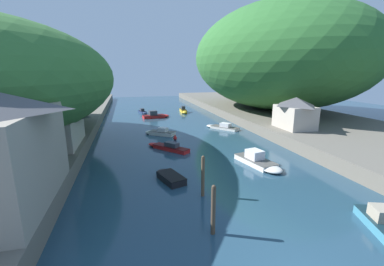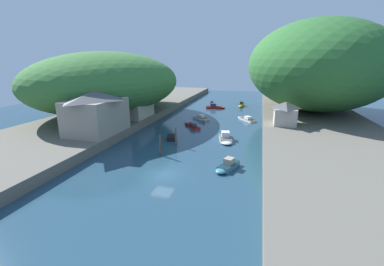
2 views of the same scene
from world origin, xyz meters
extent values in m
plane|color=#234256|center=(0.00, 30.00, 0.00)|extent=(130.00, 130.00, 0.00)
cube|color=#666056|center=(-23.20, 30.00, 0.78)|extent=(22.00, 120.00, 1.55)
cube|color=#666056|center=(23.20, 30.00, 0.78)|extent=(22.00, 120.00, 1.55)
ellipsoid|color=#387033|center=(-24.30, 27.91, 8.70)|extent=(31.23, 43.72, 14.30)
ellipsoid|color=#2D662D|center=(24.30, 44.17, 12.51)|extent=(33.24, 46.53, 21.91)
cube|color=gray|center=(-15.84, 10.08, 4.47)|extent=(7.25, 9.97, 5.83)
pyramid|color=#4C4C51|center=(-15.84, 10.08, 8.15)|extent=(7.83, 10.77, 1.53)
cube|color=#B2A899|center=(-15.59, 23.67, 3.07)|extent=(5.75, 8.07, 3.03)
pyramid|color=#3D4247|center=(-15.59, 23.67, 5.25)|extent=(6.21, 8.72, 1.34)
cube|color=#B2A899|center=(16.18, 24.86, 3.18)|extent=(4.04, 5.31, 3.25)
pyramid|color=#4C4C51|center=(16.18, 24.86, 5.43)|extent=(4.37, 5.74, 1.24)
cube|color=black|center=(-3.76, 14.24, 0.30)|extent=(2.37, 3.33, 0.60)
ellipsoid|color=black|center=(-4.23, 15.67, 0.30)|extent=(1.83, 1.87, 0.60)
cube|color=black|center=(-3.76, 14.24, 0.61)|extent=(2.42, 3.39, 0.03)
cube|color=red|center=(-1.91, 47.11, 0.28)|extent=(4.75, 2.74, 0.57)
ellipsoid|color=red|center=(0.31, 47.44, 0.28)|extent=(2.51, 2.30, 0.57)
cube|color=#450A0A|center=(-1.91, 47.11, 0.58)|extent=(4.84, 2.79, 0.03)
cube|color=#333842|center=(-2.04, 47.09, 1.05)|extent=(1.77, 1.68, 0.97)
cube|color=teal|center=(7.82, 3.99, 0.29)|extent=(2.73, 4.00, 0.58)
ellipsoid|color=teal|center=(7.17, 2.26, 0.29)|extent=(2.01, 2.24, 0.58)
cube|color=#132A33|center=(7.82, 3.99, 0.60)|extent=(2.79, 4.08, 0.03)
cube|color=#9E937F|center=(7.86, 4.10, 0.98)|extent=(1.46, 1.59, 0.80)
cube|color=silver|center=(-2.20, 31.67, 0.27)|extent=(4.11, 3.56, 0.55)
ellipsoid|color=silver|center=(-3.78, 32.76, 0.27)|extent=(2.48, 2.40, 0.55)
cube|color=#504E4A|center=(-2.20, 31.67, 0.56)|extent=(4.19, 3.63, 0.03)
cube|color=silver|center=(-2.11, 31.60, 0.86)|extent=(1.77, 1.73, 0.62)
cube|color=red|center=(-2.22, 23.51, 0.23)|extent=(4.20, 4.70, 0.46)
ellipsoid|color=red|center=(-3.84, 25.47, 0.23)|extent=(2.53, 2.71, 0.46)
cube|color=#450A0A|center=(-2.22, 23.51, 0.48)|extent=(4.29, 4.80, 0.03)
cube|color=#333842|center=(-2.12, 23.39, 0.75)|extent=(1.81, 1.92, 0.57)
cube|color=silver|center=(5.71, 16.50, 0.27)|extent=(2.97, 5.09, 0.54)
ellipsoid|color=silver|center=(6.22, 14.17, 0.27)|extent=(2.36, 2.74, 0.54)
cube|color=#504E4A|center=(5.71, 16.50, 0.55)|extent=(3.03, 5.20, 0.03)
cube|color=silver|center=(5.68, 16.65, 1.01)|extent=(1.72, 1.93, 0.94)
cube|color=silver|center=(8.70, 33.11, 0.20)|extent=(4.29, 4.87, 0.40)
ellipsoid|color=silver|center=(7.23, 35.03, 0.20)|extent=(2.75, 2.90, 0.40)
cube|color=#504E4A|center=(8.70, 33.11, 0.42)|extent=(4.38, 4.97, 0.03)
cube|color=silver|center=(8.79, 32.99, 0.74)|extent=(1.97, 2.07, 0.68)
cube|color=navy|center=(-3.83, 54.42, 0.23)|extent=(1.83, 3.51, 0.45)
ellipsoid|color=navy|center=(-3.47, 52.78, 0.23)|extent=(1.41, 1.87, 0.45)
cube|color=black|center=(-3.83, 54.42, 0.47)|extent=(1.87, 3.58, 0.03)
cube|color=#333842|center=(-3.86, 54.52, 0.76)|extent=(1.03, 1.32, 0.62)
cube|color=gold|center=(5.79, 53.00, 0.34)|extent=(1.47, 4.36, 0.68)
ellipsoid|color=gold|center=(5.65, 50.85, 0.34)|extent=(1.27, 2.22, 0.68)
cube|color=#4C3E0E|center=(5.79, 53.00, 0.69)|extent=(1.50, 4.45, 0.03)
cube|color=#333842|center=(5.80, 53.13, 1.09)|extent=(0.93, 1.55, 0.82)
cylinder|color=#4C3D2D|center=(-2.59, 6.09, 1.51)|extent=(0.28, 0.28, 3.03)
sphere|color=#4C3D2D|center=(-2.59, 6.09, 3.08)|extent=(0.25, 0.25, 0.25)
cylinder|color=brown|center=(-1.80, 10.93, 1.59)|extent=(0.27, 0.27, 3.18)
sphere|color=brown|center=(-1.80, 10.93, 3.23)|extent=(0.25, 0.25, 0.25)
sphere|color=red|center=(-0.81, 28.22, 0.27)|extent=(0.55, 0.55, 0.55)
cone|color=red|center=(-0.81, 28.22, 0.69)|extent=(0.27, 0.27, 0.27)
cylinder|color=#282D3D|center=(-13.27, 11.72, 1.98)|extent=(0.13, 0.13, 0.85)
cylinder|color=#282D3D|center=(-13.23, 11.89, 1.98)|extent=(0.13, 0.13, 0.85)
cube|color=#2D2D33|center=(-13.25, 11.81, 2.71)|extent=(0.31, 0.42, 0.62)
sphere|color=tan|center=(-13.25, 11.81, 3.13)|extent=(0.22, 0.22, 0.22)
camera|label=1|loc=(-7.21, -6.95, 9.65)|focal=24.00mm
camera|label=2|loc=(11.22, -27.57, 13.69)|focal=24.00mm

